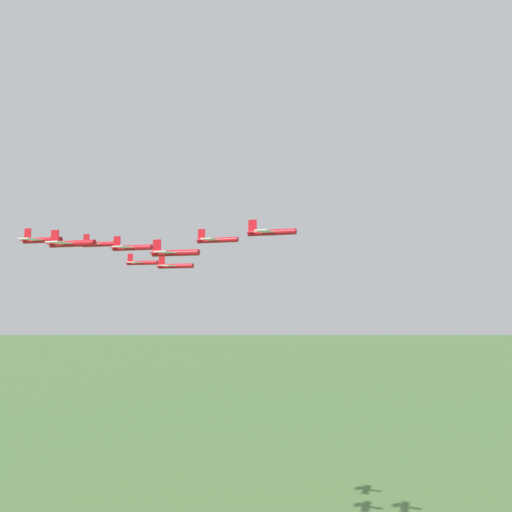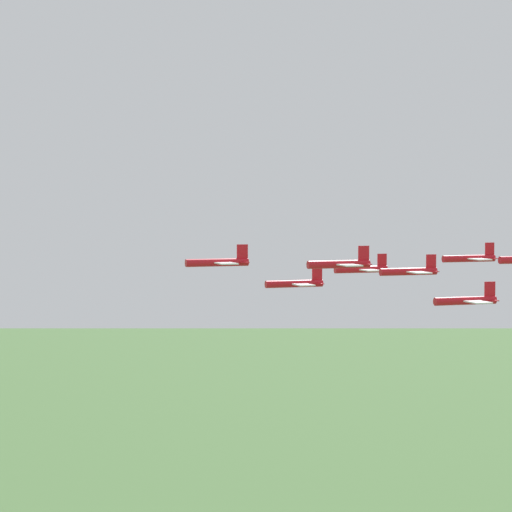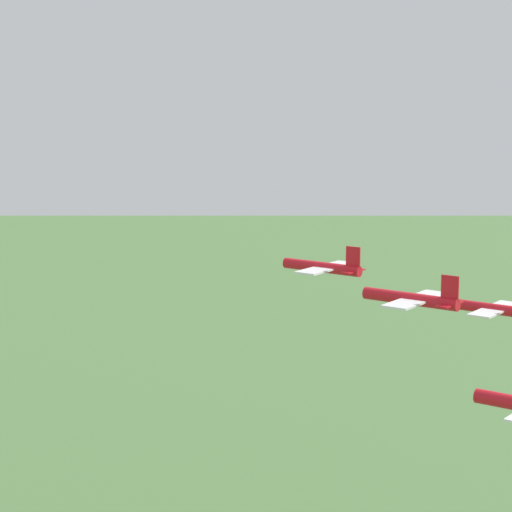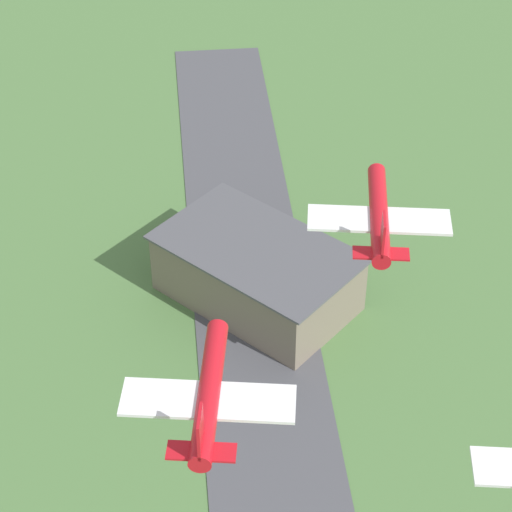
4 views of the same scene
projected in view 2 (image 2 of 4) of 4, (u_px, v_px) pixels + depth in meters
jet_0 at (220, 262)px, 209.36m from camera, size 10.20×10.36×3.77m
jet_1 at (341, 264)px, 205.06m from camera, size 10.20×10.36×3.77m
jet_2 at (296, 283)px, 225.65m from camera, size 10.20×10.36×3.77m
jet_3 at (468, 300)px, 201.06m from camera, size 10.20×10.36×3.77m
jet_4 at (411, 271)px, 221.21m from camera, size 10.20×10.36×3.77m
jet_5 at (363, 269)px, 241.59m from camera, size 10.20×10.36×3.77m
jet_8 at (471, 258)px, 237.16m from camera, size 10.20×10.36×3.77m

